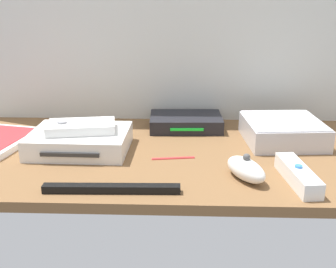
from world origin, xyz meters
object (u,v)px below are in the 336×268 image
Objects in this scene: game_console at (80,141)px; network_router at (186,122)px; stylus_pen at (173,157)px; remote_classic_pad at (81,127)px; mini_computer at (283,131)px; sensor_bar at (111,189)px; remote_nunchuk at (246,169)px; remote_wand at (298,175)px.

network_router is at bearing 36.08° from game_console.
network_router reaches higher than stylus_pen.
game_console is at bearing -173.68° from remote_classic_pad.
network_router is (-22.40, 9.02, -0.94)cm from mini_computer.
sensor_bar is at bearing -142.80° from mini_computer.
remote_nunchuk is at bearing -34.46° from stylus_pen.
remote_classic_pad is 22.63cm from sensor_bar.
remote_classic_pad is at bearing 154.22° from remote_wand.
game_console reaches higher than stylus_pen.
game_console is 28.35cm from network_router.
game_console is 22.28cm from sensor_bar.
sensor_bar reaches higher than stylus_pen.
network_router is at bearing 158.06° from mini_computer.
remote_wand is at bearing -28.15° from remote_classic_pad.
remote_nunchuk is 0.70× the size of remote_classic_pad.
game_console is 2.37× the size of stylus_pen.
mini_computer is at bearing -0.39° from remote_classic_pad.
game_console is 3.24cm from remote_classic_pad.
remote_wand is at bearing -17.36° from game_console.
remote_nunchuk reaches higher than sensor_bar.
network_router and remote_wand have the same top height.
remote_wand is (20.26, -30.83, -0.19)cm from network_router.
mini_computer is 1.68× the size of remote_nunchuk.
mini_computer is 1.18× the size of remote_classic_pad.
remote_nunchuk reaches higher than remote_wand.
sensor_bar is at bearing -178.12° from remote_wand.
sensor_bar is 2.67× the size of stylus_pen.
remote_nunchuk is (10.97, -29.78, 0.34)cm from network_router.
mini_computer is at bearing 10.15° from game_console.
mini_computer reaches higher than stylus_pen.
sensor_bar is (-24.07, -6.19, -1.34)cm from remote_nunchuk.
game_console is at bearing 154.54° from remote_wand.
game_console is at bearing 129.58° from remote_nunchuk.
remote_classic_pad is (-33.79, 13.70, 3.37)cm from remote_nunchuk.
mini_computer is at bearing 32.39° from remote_nunchuk.
network_router is 36.89cm from remote_wand.
network_router is 0.77× the size of sensor_bar.
mini_computer reaches higher than remote_wand.
remote_wand reaches higher than sensor_bar.
remote_wand reaches higher than stylus_pen.
network_router is 28.17cm from remote_classic_pad.
network_router is 1.22× the size of remote_wand.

